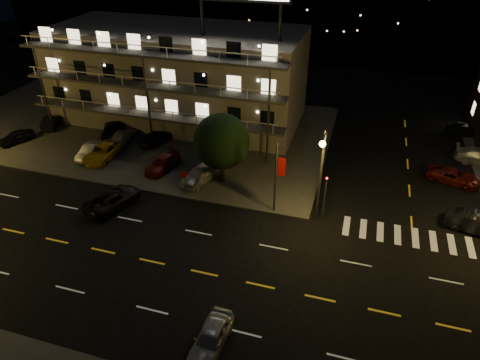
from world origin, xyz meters
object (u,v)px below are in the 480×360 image
(lot_car_4, at_px, (201,174))
(side_car_0, at_px, (478,224))
(lot_car_7, at_px, (123,137))
(tree, at_px, (221,143))
(road_car_east, at_px, (211,337))
(lot_car_2, at_px, (103,152))
(road_car_west, at_px, (113,199))

(lot_car_4, height_order, side_car_0, lot_car_4)
(lot_car_4, xyz_separation_m, lot_car_7, (-10.85, 4.91, -0.09))
(tree, distance_m, road_car_east, 18.05)
(lot_car_2, relative_size, lot_car_7, 1.08)
(side_car_0, xyz_separation_m, road_car_west, (-28.94, -5.05, -0.06))
(lot_car_2, height_order, road_car_east, lot_car_2)
(side_car_0, bearing_deg, road_car_east, 146.67)
(lot_car_2, relative_size, road_car_east, 1.21)
(tree, xyz_separation_m, lot_car_4, (-1.82, -0.68, -3.12))
(lot_car_2, xyz_separation_m, lot_car_7, (0.06, 3.70, -0.02))
(lot_car_2, distance_m, lot_car_7, 3.70)
(lot_car_2, height_order, road_car_west, lot_car_2)
(lot_car_7, height_order, side_car_0, side_car_0)
(lot_car_7, height_order, road_car_west, lot_car_7)
(tree, height_order, lot_car_2, tree)
(lot_car_7, relative_size, road_car_east, 1.13)
(road_car_west, bearing_deg, lot_car_4, -117.44)
(lot_car_4, bearing_deg, side_car_0, 16.49)
(road_car_west, bearing_deg, road_car_east, 157.92)
(lot_car_4, distance_m, road_car_west, 8.08)
(lot_car_4, height_order, lot_car_7, lot_car_4)
(road_car_east, distance_m, road_car_west, 16.54)
(tree, bearing_deg, lot_car_4, -159.39)
(lot_car_2, height_order, lot_car_4, lot_car_4)
(lot_car_2, bearing_deg, side_car_0, -0.99)
(lot_car_2, xyz_separation_m, road_car_west, (5.16, -6.88, -0.13))
(side_car_0, bearing_deg, road_car_west, 112.63)
(tree, xyz_separation_m, road_car_east, (5.09, -16.99, -3.32))
(tree, distance_m, lot_car_2, 13.14)
(lot_car_2, bearing_deg, lot_car_7, 91.10)
(tree, height_order, road_car_west, tree)
(lot_car_2, bearing_deg, tree, -0.29)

